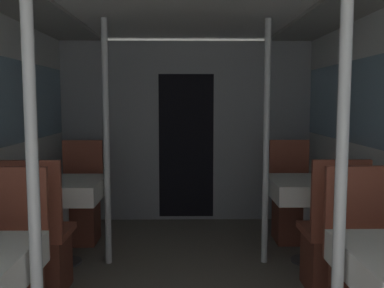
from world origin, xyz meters
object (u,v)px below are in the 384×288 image
Objects in this scene: dining_table_right_1 at (309,191)px; support_pole_right_1 at (266,143)px; chair_left_near_1 at (42,252)px; chair_right_near_1 at (331,250)px; support_pole_left_0 at (33,184)px; chair_left_far_1 at (80,211)px; dining_table_left_1 at (63,192)px; chair_right_far_0 at (365,286)px; chair_left_far_0 at (8,288)px; support_pole_left_1 at (106,144)px; chair_right_far_1 at (292,210)px; support_pole_right_0 at (341,183)px.

dining_table_right_1 is 0.35× the size of support_pole_right_1.
chair_right_near_1 is at bearing 0.00° from chair_left_near_1.
support_pole_left_0 reaches higher than chair_left_far_1.
chair_right_near_1 is (2.13, -0.58, -0.32)m from dining_table_left_1.
chair_left_near_1 is at bearing -15.81° from chair_right_far_0.
dining_table_right_1 is at bearing -150.94° from chair_left_far_0.
chair_left_far_0 is 0.48× the size of support_pole_left_0.
support_pole_right_1 is at bearing 52.28° from support_pole_left_0.
chair_right_near_1 is (0.00, 0.60, 0.00)m from chair_right_far_0.
dining_table_right_1 is (1.75, -0.00, -0.42)m from support_pole_left_1.
chair_left_far_0 and chair_right_near_1 have the same top height.
support_pole_left_1 is 1.99m from chair_right_far_1.
dining_table_right_1 is (-0.00, 1.19, 0.32)m from chair_right_far_0.
chair_left_far_1 is at bearing 90.00° from dining_table_left_1.
chair_right_far_0 is 1.45m from support_pole_right_1.
dining_table_left_1 is at bearing 102.24° from support_pole_left_0.
dining_table_right_1 is 0.73× the size of chair_right_far_1.
support_pole_left_0 is 1.00× the size of support_pole_left_1.
support_pole_right_0 is 2.49m from chair_right_far_1.
chair_right_far_1 is at bearing 18.38° from support_pole_left_1.
chair_right_near_1 is at bearing -18.38° from support_pole_left_1.
support_pole_left_0 is 2.86× the size of dining_table_right_1.
support_pole_left_0 is 1.77m from support_pole_left_1.
dining_table_left_1 is at bearing 90.00° from chair_left_near_1.
support_pole_right_0 is 1.45m from chair_right_near_1.
chair_right_far_0 is 1.00× the size of chair_right_far_1.
chair_right_far_0 is 1.38× the size of dining_table_right_1.
dining_table_left_1 is at bearing -29.06° from chair_right_far_0.
dining_table_left_1 is 0.35× the size of support_pole_right_1.
chair_left_far_1 is 2.13m from chair_right_far_1.
dining_table_right_1 is (2.13, 1.19, 0.32)m from chair_left_far_0.
chair_left_far_0 is 1.23m from dining_table_left_1.
support_pole_left_1 is 1.99m from chair_right_near_1.
chair_left_far_0 is 1.45m from support_pole_left_1.
dining_table_left_1 is 0.57m from support_pole_left_1.
support_pole_right_1 is (-0.38, 0.58, 0.74)m from chair_right_near_1.
support_pole_right_1 is (-0.38, -0.58, 0.74)m from chair_right_far_1.
chair_left_near_1 is at bearing -123.38° from support_pole_left_1.
chair_right_far_0 is (2.13, -0.60, 0.00)m from chair_left_near_1.
support_pole_left_0 reaches higher than chair_right_far_0.
dining_table_left_1 is 0.73× the size of chair_right_far_1.
chair_right_near_1 is (2.13, 0.00, 0.00)m from chair_left_near_1.
support_pole_left_1 is 2.08× the size of chair_right_far_1.
support_pole_left_0 is at bearing -134.72° from dining_table_right_1.
chair_right_far_0 and chair_right_far_1 have the same top height.
chair_left_far_0 is 2.22m from chair_right_near_1.
support_pole_left_0 is (0.38, -0.58, 0.74)m from chair_left_far_0.
dining_table_right_1 is at bearing 0.00° from dining_table_left_1.
chair_right_far_0 is 1.77m from chair_right_far_1.
support_pole_left_0 reaches higher than chair_right_near_1.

